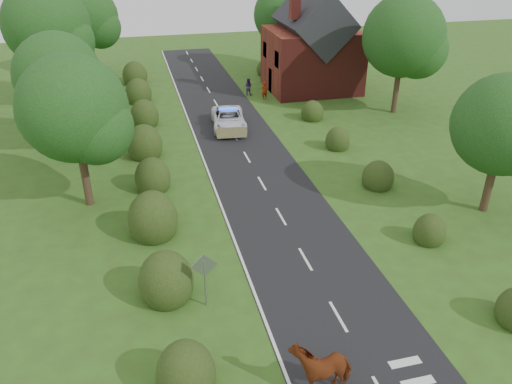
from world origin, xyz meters
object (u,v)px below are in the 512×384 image
object	(u,v)px
cow	(321,368)
pedestrian_red	(264,91)
road_sign	(205,273)
pedestrian_purple	(248,86)
police_van	(229,119)

from	to	relation	value
cow	pedestrian_red	distance (m)	31.64
road_sign	cow	size ratio (longest dim) A/B	1.09
road_sign	pedestrian_red	world-z (taller)	road_sign
road_sign	pedestrian_purple	bearing A→B (deg)	73.25
pedestrian_red	police_van	bearing A→B (deg)	44.35
cow	police_van	bearing A→B (deg)	169.55
road_sign	pedestrian_purple	size ratio (longest dim) A/B	1.62
cow	pedestrian_red	world-z (taller)	cow
cow	police_van	distance (m)	24.71
police_van	pedestrian_purple	size ratio (longest dim) A/B	3.54
police_van	pedestrian_purple	xyz separation A→B (m)	(3.42, 7.98, 0.05)
police_van	road_sign	bearing A→B (deg)	-97.65
cow	pedestrian_purple	xyz separation A→B (m)	(5.23, 32.62, -0.04)
road_sign	pedestrian_red	size ratio (longest dim) A/B	1.62
pedestrian_purple	road_sign	bearing A→B (deg)	104.99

